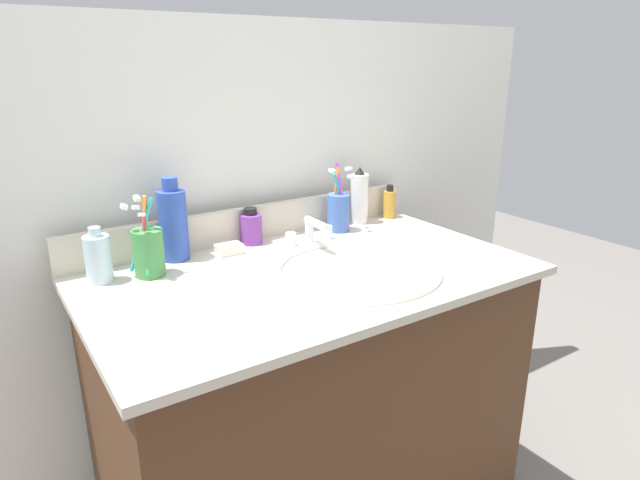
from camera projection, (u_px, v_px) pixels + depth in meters
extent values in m
cube|color=#4C2D19|center=(311.00, 410.00, 1.38)|extent=(0.97, 0.55, 0.71)
cube|color=beige|center=(310.00, 275.00, 1.27)|extent=(1.01, 0.59, 0.02)
cube|color=beige|center=(253.00, 223.00, 1.47)|extent=(1.01, 0.02, 0.09)
cube|color=silver|center=(245.00, 260.00, 1.56)|extent=(2.11, 0.04, 1.30)
torus|color=white|center=(356.00, 269.00, 1.26)|extent=(0.39, 0.39, 0.02)
ellipsoid|color=white|center=(356.00, 287.00, 1.28)|extent=(0.34, 0.34, 0.11)
cylinder|color=#B2B5BA|center=(355.00, 300.00, 1.29)|extent=(0.04, 0.04, 0.01)
cube|color=silver|center=(309.00, 245.00, 1.42)|extent=(0.16, 0.05, 0.01)
cylinder|color=silver|center=(309.00, 232.00, 1.41)|extent=(0.02, 0.02, 0.06)
cylinder|color=silver|center=(317.00, 224.00, 1.37)|extent=(0.02, 0.09, 0.02)
cylinder|color=silver|center=(291.00, 240.00, 1.38)|extent=(0.03, 0.03, 0.04)
cylinder|color=silver|center=(327.00, 232.00, 1.44)|extent=(0.03, 0.03, 0.04)
cylinder|color=white|center=(359.00, 199.00, 1.61)|extent=(0.05, 0.05, 0.15)
cone|color=black|center=(360.00, 171.00, 1.58)|extent=(0.03, 0.03, 0.02)
cylinder|color=#2D4CB2|center=(173.00, 225.00, 1.31)|extent=(0.07, 0.07, 0.17)
cylinder|color=#2D4CB2|center=(170.00, 184.00, 1.28)|extent=(0.04, 0.04, 0.03)
cylinder|color=gold|center=(389.00, 204.00, 1.67)|extent=(0.04, 0.04, 0.08)
cylinder|color=black|center=(390.00, 188.00, 1.66)|extent=(0.02, 0.02, 0.02)
cylinder|color=#7A3899|center=(251.00, 229.00, 1.44)|extent=(0.06, 0.06, 0.08)
cylinder|color=black|center=(250.00, 211.00, 1.42)|extent=(0.03, 0.03, 0.02)
cylinder|color=silver|center=(98.00, 259.00, 1.18)|extent=(0.06, 0.06, 0.11)
cylinder|color=silver|center=(95.00, 232.00, 1.16)|extent=(0.03, 0.03, 0.02)
cylinder|color=#3F66B7|center=(338.00, 213.00, 1.54)|extent=(0.06, 0.06, 0.11)
cylinder|color=orange|center=(335.00, 197.00, 1.53)|extent=(0.02, 0.02, 0.17)
cube|color=white|center=(332.00, 171.00, 1.51)|extent=(0.01, 0.02, 0.01)
cylinder|color=#26B2B2|center=(342.00, 199.00, 1.54)|extent=(0.06, 0.01, 0.15)
cube|color=white|center=(350.00, 177.00, 1.53)|extent=(0.01, 0.02, 0.01)
cylinder|color=#B23FBF|center=(342.00, 196.00, 1.52)|extent=(0.02, 0.05, 0.18)
cube|color=white|center=(348.00, 169.00, 1.48)|extent=(0.01, 0.02, 0.01)
cylinder|color=#3F8C47|center=(149.00, 253.00, 1.22)|extent=(0.07, 0.07, 0.11)
cylinder|color=green|center=(146.00, 239.00, 1.20)|extent=(0.03, 0.05, 0.15)
cube|color=white|center=(141.00, 215.00, 1.16)|extent=(0.01, 0.02, 0.01)
cylinder|color=orange|center=(144.00, 233.00, 1.21)|extent=(0.01, 0.04, 0.17)
cube|color=white|center=(137.00, 198.00, 1.20)|extent=(0.01, 0.02, 0.01)
cylinder|color=#26B2B2|center=(141.00, 235.00, 1.20)|extent=(0.06, 0.02, 0.17)
cube|color=white|center=(124.00, 207.00, 1.17)|extent=(0.01, 0.02, 0.01)
cylinder|color=#D8333F|center=(144.00, 237.00, 1.20)|extent=(0.04, 0.03, 0.17)
cube|color=white|center=(136.00, 207.00, 1.16)|extent=(0.01, 0.02, 0.01)
cube|color=white|center=(229.00, 249.00, 1.37)|extent=(0.06, 0.04, 0.02)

